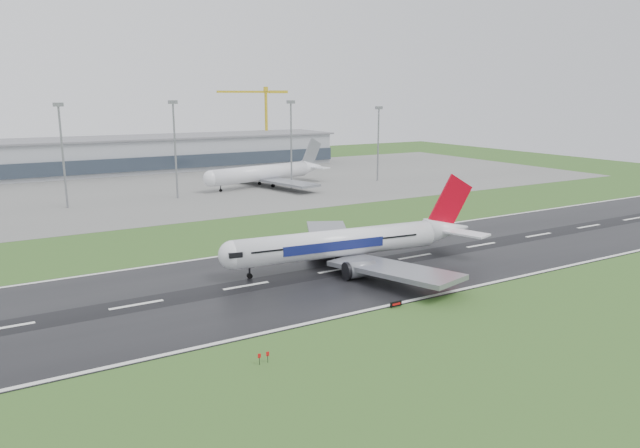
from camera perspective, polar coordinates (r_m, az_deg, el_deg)
ground at (r=110.14m, az=-7.18°, el=-6.01°), size 520.00×520.00×0.00m
runway at (r=110.13m, az=-7.18°, el=-5.99°), size 400.00×45.00×0.10m
apron at (r=227.69m, az=-19.80°, el=2.90°), size 400.00×130.00×0.08m
terminal at (r=285.56m, az=-22.22°, el=6.01°), size 240.00×36.00×15.00m
main_airliner at (r=120.59m, az=3.41°, el=-0.10°), size 62.84×60.42×16.92m
parked_airliner at (r=228.96m, az=-5.40°, el=5.77°), size 67.63×64.58×16.90m
tower_crane at (r=328.05m, az=-5.23°, el=9.73°), size 39.80×6.48×39.68m
runway_sign at (r=99.44m, az=7.38°, el=-7.74°), size 2.31×0.69×1.04m
floodmast_2 at (r=198.63m, az=-23.68°, el=5.87°), size 0.64×0.64×31.32m
floodmast_3 at (r=205.73m, az=-13.87°, el=6.81°), size 0.64×0.64×31.87m
floodmast_4 at (r=222.42m, az=-2.81°, el=7.51°), size 0.64×0.64×31.68m
floodmast_5 at (r=243.73m, az=5.66°, el=7.60°), size 0.64×0.64×29.18m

